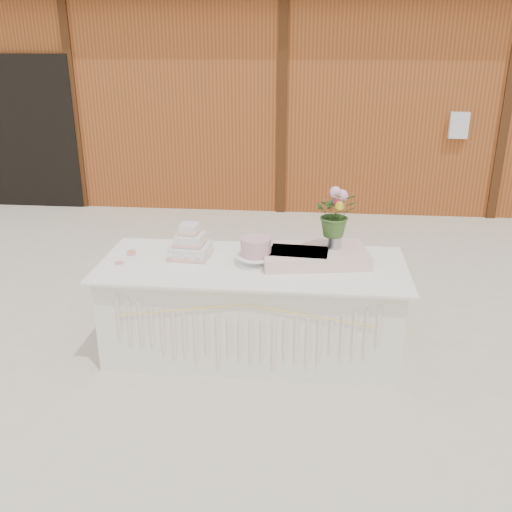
{
  "coord_description": "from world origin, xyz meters",
  "views": [
    {
      "loc": [
        0.44,
        -4.1,
        2.44
      ],
      "look_at": [
        0.0,
        0.3,
        0.72
      ],
      "focal_mm": 40.0,
      "sensor_mm": 36.0,
      "label": 1
    }
  ],
  "objects": [
    {
      "name": "wedding_cake",
      "position": [
        -0.51,
        0.11,
        0.86
      ],
      "size": [
        0.33,
        0.33,
        0.28
      ],
      "rotation": [
        0.0,
        0.0,
        -0.07
      ],
      "color": "silver",
      "rests_on": "cake_table"
    },
    {
      "name": "flower_vase",
      "position": [
        0.64,
        0.14,
        0.95
      ],
      "size": [
        0.11,
        0.11,
        0.15
      ],
      "primitive_type": "cylinder",
      "color": "#A9A9AE",
      "rests_on": "satin_runner"
    },
    {
      "name": "cake_table",
      "position": [
        0.0,
        -0.0,
        0.39
      ],
      "size": [
        2.4,
        1.0,
        0.77
      ],
      "color": "white",
      "rests_on": "ground"
    },
    {
      "name": "loose_flowers",
      "position": [
        -1.06,
        0.08,
        0.78
      ],
      "size": [
        0.22,
        0.38,
        0.02
      ],
      "primitive_type": null,
      "rotation": [
        0.0,
        0.0,
        0.23
      ],
      "color": "pink",
      "rests_on": "cake_table"
    },
    {
      "name": "pink_cake_stand",
      "position": [
        0.03,
        -0.01,
        0.89
      ],
      "size": [
        0.3,
        0.3,
        0.22
      ],
      "color": "white",
      "rests_on": "cake_table"
    },
    {
      "name": "barn",
      "position": [
        -0.01,
        5.99,
        1.68
      ],
      "size": [
        12.6,
        4.6,
        3.3
      ],
      "color": "#994B20",
      "rests_on": "ground"
    },
    {
      "name": "ground",
      "position": [
        0.0,
        0.0,
        0.0
      ],
      "size": [
        80.0,
        80.0,
        0.0
      ],
      "primitive_type": "plane",
      "color": "beige",
      "rests_on": "ground"
    },
    {
      "name": "bouquet",
      "position": [
        0.64,
        0.14,
        1.2
      ],
      "size": [
        0.33,
        0.29,
        0.36
      ],
      "primitive_type": "imported",
      "rotation": [
        0.0,
        0.0,
        0.02
      ],
      "color": "#385B24",
      "rests_on": "flower_vase"
    },
    {
      "name": "satin_runner",
      "position": [
        0.48,
        0.09,
        0.82
      ],
      "size": [
        0.88,
        0.6,
        0.1
      ],
      "primitive_type": "cube",
      "rotation": [
        0.0,
        0.0,
        0.17
      ],
      "color": "beige",
      "rests_on": "cake_table"
    }
  ]
}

